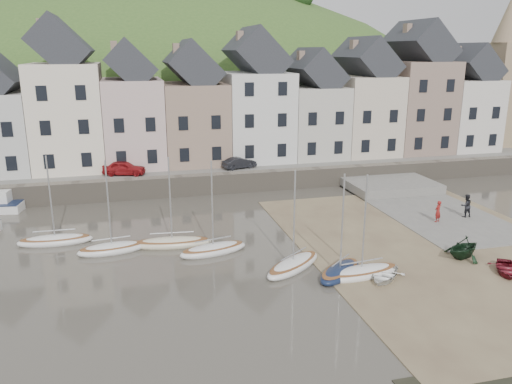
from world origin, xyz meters
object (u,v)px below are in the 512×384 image
object	(u,v)px
car_left	(124,168)
person_dark	(466,206)
sailboat_0	(55,240)
rowboat_red	(507,269)
rowboat_green	(464,247)
car_right	(239,163)
person_red	(438,211)
rowboat_white	(384,274)

from	to	relation	value
car_left	person_dark	bearing A→B (deg)	-105.26
sailboat_0	rowboat_red	distance (m)	28.77
rowboat_red	rowboat_green	bearing A→B (deg)	143.65
rowboat_red	car_right	bearing A→B (deg)	145.58
person_red	car_left	size ratio (longest dim) A/B	0.43
sailboat_0	car_left	world-z (taller)	sailboat_0
rowboat_green	person_red	size ratio (longest dim) A/B	1.64
rowboat_green	car_left	size ratio (longest dim) A/B	0.71
person_red	person_dark	xyz separation A→B (m)	(2.82, 0.53, 0.08)
car_right	person_red	bearing A→B (deg)	-156.42
sailboat_0	person_red	size ratio (longest dim) A/B	3.82
rowboat_green	person_red	bearing A→B (deg)	140.55
person_red	car_right	xyz separation A→B (m)	(-12.02, 15.04, 1.20)
rowboat_white	person_dark	size ratio (longest dim) A/B	1.53
person_red	rowboat_white	bearing A→B (deg)	16.88
sailboat_0	car_left	size ratio (longest dim) A/B	1.64
rowboat_white	rowboat_red	bearing A→B (deg)	36.39
car_left	sailboat_0	bearing A→B (deg)	173.37
rowboat_white	rowboat_green	size ratio (longest dim) A/B	1.02
person_red	person_dark	world-z (taller)	person_dark
rowboat_red	person_dark	distance (m)	10.45
person_dark	car_left	xyz separation A→B (m)	(-25.67, 14.51, 1.23)
person_red	car_right	world-z (taller)	car_right
rowboat_white	rowboat_red	size ratio (longest dim) A/B	1.02
sailboat_0	car_right	size ratio (longest dim) A/B	1.90
rowboat_green	car_right	bearing A→B (deg)	-174.94
rowboat_white	person_dark	xyz separation A→B (m)	(11.48, 8.53, 0.68)
person_red	rowboat_green	bearing A→B (deg)	43.86
sailboat_0	person_dark	distance (m)	30.47
person_dark	rowboat_green	bearing A→B (deg)	55.05
sailboat_0	car_right	world-z (taller)	sailboat_0
car_right	sailboat_0	bearing A→B (deg)	113.47
rowboat_green	car_left	xyz separation A→B (m)	(-20.49, 21.44, 1.48)
car_left	car_right	bearing A→B (deg)	-75.79
person_dark	sailboat_0	bearing A→B (deg)	-2.16
sailboat_0	person_red	bearing A→B (deg)	-5.49
sailboat_0	person_dark	size ratio (longest dim) A/B	3.48
person_dark	car_right	bearing A→B (deg)	-42.52
person_dark	car_right	world-z (taller)	car_right
rowboat_white	rowboat_red	xyz separation A→B (m)	(7.37, -1.05, -0.01)
person_dark	car_left	world-z (taller)	car_left
rowboat_red	car_left	size ratio (longest dim) A/B	0.71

